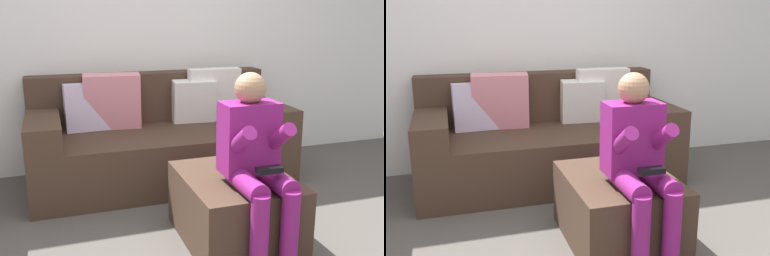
% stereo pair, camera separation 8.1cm
% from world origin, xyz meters
% --- Properties ---
extents(wall_back, '(5.51, 0.10, 2.54)m').
position_xyz_m(wall_back, '(0.00, 2.08, 1.27)').
color(wall_back, white).
rests_on(wall_back, ground_plane).
extents(couch_sectional, '(2.11, 0.97, 0.92)m').
position_xyz_m(couch_sectional, '(-0.01, 1.62, 0.35)').
color(couch_sectional, '#473326').
rests_on(couch_sectional, ground_plane).
extents(ottoman, '(0.64, 0.79, 0.42)m').
position_xyz_m(ottoman, '(0.17, 0.41, 0.21)').
color(ottoman, '#473326').
rests_on(ottoman, ground_plane).
extents(person_seated, '(0.33, 0.62, 1.07)m').
position_xyz_m(person_seated, '(0.21, 0.21, 0.60)').
color(person_seated, '#8C1E72').
rests_on(person_seated, ground_plane).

